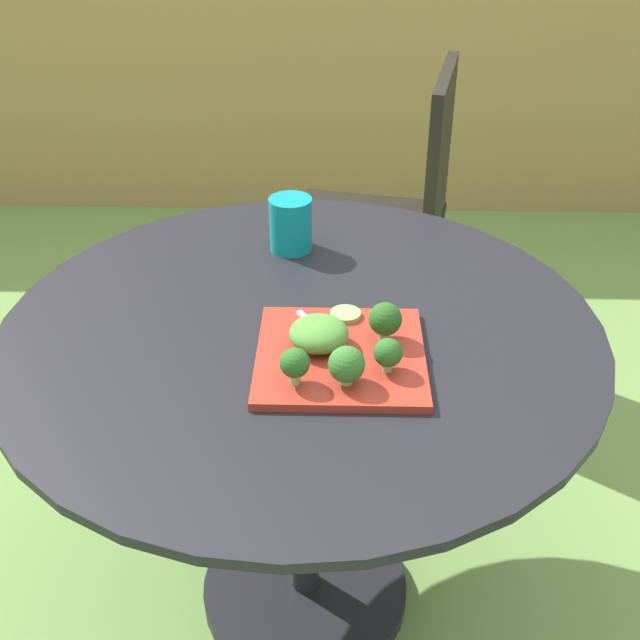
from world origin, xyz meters
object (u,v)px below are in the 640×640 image
(patio_chair, at_px, (396,204))
(drinking_glass, at_px, (291,227))
(salad_plate, at_px, (340,356))
(fork, at_px, (328,338))

(patio_chair, xyz_separation_m, drinking_glass, (-0.26, -0.63, 0.23))
(patio_chair, bearing_deg, drinking_glass, -111.94)
(salad_plate, distance_m, drinking_glass, 0.39)
(patio_chair, distance_m, drinking_glass, 0.72)
(salad_plate, relative_size, drinking_glass, 2.48)
(drinking_glass, distance_m, fork, 0.35)
(patio_chair, bearing_deg, salad_plate, -98.76)
(salad_plate, height_order, fork, fork)
(patio_chair, distance_m, salad_plate, 1.04)
(drinking_glass, bearing_deg, patio_chair, 68.06)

